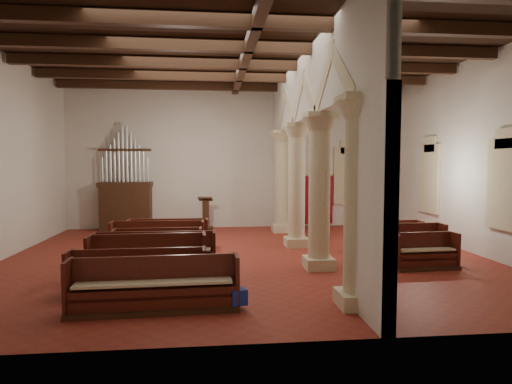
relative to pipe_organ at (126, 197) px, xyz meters
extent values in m
plane|color=maroon|center=(4.50, -5.50, -1.37)|extent=(14.00, 14.00, 0.00)
plane|color=black|center=(4.50, -5.50, 4.63)|extent=(14.00, 14.00, 0.00)
cube|color=beige|center=(4.50, 0.50, 1.63)|extent=(14.00, 0.02, 6.00)
cube|color=beige|center=(4.50, -11.50, 1.63)|extent=(14.00, 0.02, 6.00)
cube|color=beige|center=(11.50, -5.50, 1.63)|extent=(0.02, 12.00, 6.00)
cube|color=beige|center=(6.30, -10.00, -1.22)|extent=(0.75, 0.75, 0.30)
cylinder|color=beige|center=(6.30, -10.00, 0.58)|extent=(0.56, 0.56, 3.30)
cube|color=beige|center=(6.30, -7.00, -1.22)|extent=(0.75, 0.75, 0.30)
cylinder|color=beige|center=(6.30, -7.00, 0.58)|extent=(0.56, 0.56, 3.30)
cube|color=beige|center=(6.30, -4.00, -1.22)|extent=(0.75, 0.75, 0.30)
cylinder|color=beige|center=(6.30, -4.00, 0.58)|extent=(0.56, 0.56, 3.30)
cube|color=beige|center=(6.30, -1.00, -1.22)|extent=(0.75, 0.75, 0.30)
cylinder|color=beige|center=(6.30, -1.00, 0.58)|extent=(0.56, 0.56, 3.30)
cube|color=beige|center=(6.30, -5.50, 3.66)|extent=(0.25, 11.90, 1.93)
cube|color=#387E5C|center=(11.48, -7.00, 0.83)|extent=(0.03, 1.00, 2.20)
cube|color=#387E5C|center=(11.48, -3.00, 0.83)|extent=(0.03, 1.00, 2.20)
cube|color=#387E5C|center=(9.50, 0.48, 0.83)|extent=(1.00, 0.03, 2.20)
cube|color=#3A1D12|center=(0.00, 0.00, -0.47)|extent=(2.00, 0.80, 1.80)
cube|color=#3A1D12|center=(0.00, 0.00, 0.53)|extent=(2.10, 0.85, 0.20)
cube|color=#3B2112|center=(3.25, -0.17, -1.31)|extent=(0.58, 0.58, 0.11)
cube|color=#3B2112|center=(3.25, -0.17, -0.75)|extent=(0.28, 0.28, 1.24)
cube|color=#3B2112|center=(3.25, -0.26, -0.07)|extent=(0.62, 0.52, 0.22)
cube|color=maroon|center=(8.00, 0.42, -0.22)|extent=(1.60, 0.06, 2.10)
cylinder|color=gold|center=(8.00, 0.40, 0.88)|extent=(1.80, 0.04, 0.04)
cone|color=#3A1D12|center=(10.59, -0.15, -1.31)|extent=(0.34, 0.34, 0.11)
cylinder|color=gold|center=(10.59, -0.15, -0.22)|extent=(0.04, 0.04, 2.30)
cylinder|color=gold|center=(10.59, -0.15, 0.83)|extent=(0.22, 0.65, 0.03)
cube|color=#171852|center=(10.59, -0.17, 0.35)|extent=(0.51, 0.17, 0.81)
cube|color=#161593|center=(4.00, -9.93, -1.12)|extent=(0.35, 0.31, 0.30)
cube|color=navy|center=(3.21, -8.79, -1.09)|extent=(0.41, 0.36, 0.37)
cube|color=#151A92|center=(2.96, -6.28, -1.12)|extent=(0.36, 0.34, 0.29)
cylinder|color=silver|center=(2.30, -9.34, -1.21)|extent=(1.05, 0.50, 0.11)
cylinder|color=white|center=(3.13, -9.85, -1.21)|extent=(0.88, 0.19, 0.09)
cube|color=#3A1D12|center=(2.42, -9.85, -1.32)|extent=(3.19, 0.81, 0.10)
cube|color=#47100F|center=(2.42, -9.90, -1.05)|extent=(3.03, 0.51, 0.44)
cube|color=#47100F|center=(2.42, -9.68, -0.81)|extent=(3.02, 0.19, 0.92)
cube|color=#47100F|center=(0.87, -9.83, -0.81)|extent=(0.09, 0.59, 0.92)
cube|color=#47100F|center=(3.97, -9.83, -0.81)|extent=(0.09, 0.59, 0.92)
cube|color=beige|center=(2.42, -9.90, -0.81)|extent=(2.91, 0.46, 0.05)
cube|color=#3A1D12|center=(1.92, -8.78, -1.33)|extent=(2.90, 0.69, 0.09)
cube|color=#552612|center=(1.92, -8.82, -1.07)|extent=(2.74, 0.42, 0.41)
cube|color=#552612|center=(1.92, -8.61, -0.85)|extent=(2.74, 0.12, 0.87)
cube|color=#552612|center=(0.52, -8.76, -0.85)|extent=(0.07, 0.55, 0.87)
cube|color=#552612|center=(3.33, -8.76, -0.85)|extent=(0.07, 0.55, 0.87)
cube|color=beige|center=(1.92, -8.82, -0.85)|extent=(2.63, 0.38, 0.05)
cube|color=#3A1D12|center=(1.98, -7.70, -1.32)|extent=(2.77, 0.86, 0.10)
cube|color=#531D11|center=(1.98, -7.75, -1.03)|extent=(2.61, 0.54, 0.47)
cube|color=#531D11|center=(1.98, -7.51, -0.77)|extent=(2.59, 0.20, 0.99)
cube|color=#531D11|center=(0.65, -7.67, -0.77)|extent=(0.10, 0.63, 0.99)
cube|color=#531D11|center=(3.32, -7.67, -0.77)|extent=(0.10, 0.63, 0.99)
cube|color=beige|center=(1.98, -7.75, -0.77)|extent=(2.50, 0.49, 0.05)
cube|color=#3A1D12|center=(2.03, -6.79, -1.32)|extent=(3.15, 0.71, 0.10)
cube|color=#571612|center=(2.03, -6.84, -1.06)|extent=(2.99, 0.42, 0.43)
cube|color=#571612|center=(2.03, -6.62, -0.82)|extent=(2.99, 0.11, 0.91)
cube|color=#571612|center=(0.49, -6.78, -0.82)|extent=(0.07, 0.57, 0.91)
cube|color=#571612|center=(3.56, -6.78, -0.82)|extent=(0.07, 0.57, 0.91)
cube|color=beige|center=(2.03, -6.84, -0.82)|extent=(2.87, 0.38, 0.05)
cube|color=#3A1D12|center=(1.99, -5.82, -1.33)|extent=(2.46, 0.68, 0.09)
cube|color=#471D0F|center=(1.99, -5.86, -1.08)|extent=(2.31, 0.40, 0.41)
cube|color=#471D0F|center=(1.99, -5.65, -0.85)|extent=(2.30, 0.11, 0.86)
cube|color=#471D0F|center=(0.80, -5.80, -0.85)|extent=(0.07, 0.54, 0.86)
cube|color=#471D0F|center=(3.18, -5.80, -0.85)|extent=(0.07, 0.54, 0.86)
cube|color=beige|center=(1.99, -5.86, -0.85)|extent=(2.21, 0.37, 0.05)
cube|color=#3A1D12|center=(1.87, -4.88, -1.32)|extent=(2.79, 0.71, 0.10)
cube|color=#562812|center=(1.87, -4.92, -1.05)|extent=(2.64, 0.42, 0.44)
cube|color=#562812|center=(1.87, -4.70, -0.81)|extent=(2.63, 0.10, 0.93)
cube|color=#562812|center=(0.51, -4.86, -0.81)|extent=(0.07, 0.59, 0.93)
cube|color=#562812|center=(3.22, -4.86, -0.81)|extent=(0.07, 0.59, 0.93)
cube|color=beige|center=(1.87, -4.92, -0.81)|extent=(2.53, 0.38, 0.05)
cube|color=#3A1D12|center=(2.09, -3.98, -1.32)|extent=(2.58, 0.69, 0.09)
cube|color=#48110F|center=(2.09, -4.02, -1.07)|extent=(2.43, 0.41, 0.42)
cube|color=#48110F|center=(2.09, -3.81, -0.84)|extent=(2.42, 0.11, 0.88)
cube|color=#48110F|center=(0.84, -3.96, -0.84)|extent=(0.07, 0.55, 0.88)
cube|color=#48110F|center=(3.34, -3.96, -0.84)|extent=(0.07, 0.55, 0.88)
cube|color=beige|center=(2.09, -4.02, -0.84)|extent=(2.33, 0.37, 0.05)
cube|color=#3A1D12|center=(9.07, -7.30, -1.33)|extent=(1.77, 0.72, 0.09)
cube|color=#511811|center=(9.07, -7.35, -1.08)|extent=(1.61, 0.44, 0.41)
cube|color=#511811|center=(9.07, -7.14, -0.85)|extent=(1.59, 0.14, 0.86)
cube|color=#511811|center=(8.24, -7.28, -0.85)|extent=(0.09, 0.55, 0.86)
cube|color=#511811|center=(9.91, -7.28, -0.85)|extent=(0.09, 0.55, 0.86)
cube|color=beige|center=(9.07, -7.35, -0.85)|extent=(1.54, 0.40, 0.05)
cube|color=#3A1D12|center=(9.15, -6.31, -1.32)|extent=(1.96, 0.71, 0.10)
cube|color=#4C2110|center=(9.15, -6.36, -1.05)|extent=(1.81, 0.41, 0.45)
cube|color=#4C2110|center=(9.15, -6.13, -0.80)|extent=(1.81, 0.08, 0.95)
cube|color=#4C2110|center=(8.21, -6.29, -0.80)|extent=(0.07, 0.60, 0.95)
cube|color=#4C2110|center=(10.10, -6.29, -0.80)|extent=(0.07, 0.60, 0.95)
cube|color=beige|center=(9.15, -6.36, -0.80)|extent=(1.74, 0.37, 0.05)
cube|color=#3A1D12|center=(9.24, -5.11, -1.32)|extent=(1.66, 0.67, 0.09)
cube|color=#4E1E10|center=(9.24, -5.16, -1.07)|extent=(1.51, 0.39, 0.42)
cube|color=#4E1E10|center=(9.24, -4.95, -0.84)|extent=(1.51, 0.09, 0.88)
cube|color=#4E1E10|center=(8.45, -5.09, -0.84)|extent=(0.07, 0.55, 0.88)
cube|color=#4E1E10|center=(10.03, -5.09, -0.84)|extent=(0.07, 0.55, 0.88)
cube|color=beige|center=(9.24, -5.16, -0.84)|extent=(1.45, 0.36, 0.05)
camera|label=1|loc=(3.51, -17.89, 1.43)|focal=30.00mm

